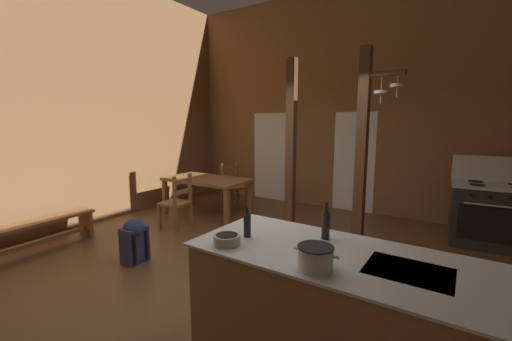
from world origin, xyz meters
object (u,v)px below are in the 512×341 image
kitchen_island (335,312)px  dining_table (207,183)px  stove_range (493,214)px  bottle_short_on_counter (247,225)px  bottle_tall_on_counter (326,224)px  backpack (134,239)px  mixing_bowl_on_counter (227,239)px  bench_along_left_wall (38,229)px  stockpot_on_counter (316,257)px  ladderback_chair_near_window (233,186)px  ladderback_chair_by_post (177,202)px

kitchen_island → dining_table: (-3.49, 2.62, 0.20)m
stove_range → bottle_short_on_counter: size_ratio=5.18×
bottle_tall_on_counter → bottle_short_on_counter: size_ratio=1.20×
backpack → mixing_bowl_on_counter: mixing_bowl_on_counter is taller
backpack → mixing_bowl_on_counter: 2.25m
stove_range → bench_along_left_wall: 6.73m
stockpot_on_counter → mixing_bowl_on_counter: bearing=178.0°
kitchen_island → bench_along_left_wall: 4.39m
ladderback_chair_near_window → bench_along_left_wall: (-0.96, -3.49, -0.14)m
ladderback_chair_near_window → mixing_bowl_on_counter: size_ratio=4.51×
stockpot_on_counter → mixing_bowl_on_counter: 0.74m
bench_along_left_wall → backpack: (1.54, 0.47, 0.01)m
stockpot_on_counter → kitchen_island: bearing=80.3°
kitchen_island → stockpot_on_counter: (-0.05, -0.30, 0.53)m
bottle_tall_on_counter → stove_range: bearing=67.5°
dining_table → ladderback_chair_by_post: ladderback_chair_by_post is taller
kitchen_island → mixing_bowl_on_counter: mixing_bowl_on_counter is taller
bench_along_left_wall → bottle_tall_on_counter: bottle_tall_on_counter is taller
bench_along_left_wall → stockpot_on_counter: size_ratio=5.09×
bench_along_left_wall → ladderback_chair_by_post: bearing=61.6°
kitchen_island → bench_along_left_wall: size_ratio=1.39×
bench_along_left_wall → mixing_bowl_on_counter: size_ratio=7.46×
stove_range → dining_table: (-4.72, -1.01, 0.17)m
backpack → dining_table: bearing=106.1°
mixing_bowl_on_counter → bottle_tall_on_counter: bottle_tall_on_counter is taller
dining_table → bottle_short_on_counter: (2.74, -2.67, 0.36)m
kitchen_island → ladderback_chair_near_window: 4.84m
ladderback_chair_by_post → mixing_bowl_on_counter: bearing=-37.4°
stove_range → backpack: bearing=-141.5°
backpack → mixing_bowl_on_counter: bearing=-18.1°
bottle_tall_on_counter → mixing_bowl_on_counter: bearing=-139.9°
ladderback_chair_near_window → stockpot_on_counter: size_ratio=3.08×
bench_along_left_wall → stockpot_on_counter: (4.33, -0.23, 0.68)m
stockpot_on_counter → bottle_short_on_counter: bottle_short_on_counter is taller
kitchen_island → bottle_tall_on_counter: 0.65m
ladderback_chair_near_window → kitchen_island: bearing=-45.0°
kitchen_island → backpack: kitchen_island is taller
bench_along_left_wall → bottle_tall_on_counter: size_ratio=5.14×
stove_range → bench_along_left_wall: (-5.61, -3.71, -0.17)m
stove_range → bench_along_left_wall: bearing=-146.6°
bottle_short_on_counter → ladderback_chair_near_window: bearing=127.6°
ladderback_chair_near_window → bottle_short_on_counter: bottle_short_on_counter is taller
dining_table → bottle_short_on_counter: bearing=-44.3°
dining_table → kitchen_island: bearing=-36.9°
mixing_bowl_on_counter → stove_range: bearing=62.7°
mixing_bowl_on_counter → dining_table: bearing=133.0°
kitchen_island → mixing_bowl_on_counter: size_ratio=10.41×
backpack → bench_along_left_wall: bearing=-162.9°
kitchen_island → stove_range: (1.23, 3.64, 0.03)m
stove_range → bottle_tall_on_counter: (-1.41, -3.39, 0.55)m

